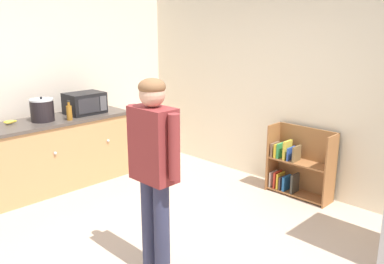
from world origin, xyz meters
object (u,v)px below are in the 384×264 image
(crock_pot, at_px, (42,110))
(kitchen_counter, at_px, (44,156))
(banana_bunch, at_px, (11,122))
(amber_bottle, at_px, (69,112))
(bookshelf, at_px, (298,166))
(blue_cup, at_px, (104,106))
(standing_person, at_px, (154,162))
(microwave, at_px, (85,103))

(crock_pot, bearing_deg, kitchen_counter, -109.91)
(banana_bunch, xyz_separation_m, amber_bottle, (0.31, 0.60, 0.07))
(bookshelf, height_order, crock_pot, crock_pot)
(crock_pot, distance_m, blue_cup, 0.93)
(banana_bunch, height_order, amber_bottle, amber_bottle)
(standing_person, height_order, crock_pot, standing_person)
(bookshelf, relative_size, crock_pot, 2.80)
(crock_pot, height_order, amber_bottle, crock_pot)
(banana_bunch, xyz_separation_m, blue_cup, (0.05, 1.27, 0.02))
(microwave, xyz_separation_m, banana_bunch, (-0.12, -0.94, -0.11))
(bookshelf, relative_size, amber_bottle, 3.46)
(crock_pot, distance_m, banana_bunch, 0.38)
(banana_bunch, distance_m, blue_cup, 1.27)
(microwave, bearing_deg, amber_bottle, -60.10)
(microwave, height_order, amber_bottle, microwave)
(standing_person, distance_m, banana_bunch, 2.50)
(blue_cup, bearing_deg, crock_pot, -85.90)
(standing_person, distance_m, blue_cup, 2.70)
(kitchen_counter, relative_size, crock_pot, 7.59)
(bookshelf, xyz_separation_m, microwave, (-2.35, -1.50, 0.67))
(standing_person, xyz_separation_m, blue_cup, (-2.44, 1.15, -0.06))
(crock_pot, xyz_separation_m, amber_bottle, (0.19, 0.25, -0.04))
(kitchen_counter, height_order, bookshelf, kitchen_counter)
(microwave, distance_m, crock_pot, 0.59)
(kitchen_counter, height_order, standing_person, standing_person)
(standing_person, xyz_separation_m, microwave, (-2.38, 0.82, 0.04))
(bookshelf, relative_size, banana_bunch, 5.45)
(banana_bunch, bearing_deg, blue_cup, 87.62)
(standing_person, relative_size, microwave, 3.47)
(microwave, xyz_separation_m, crock_pot, (0.00, -0.59, -0.00))
(crock_pot, bearing_deg, banana_bunch, -108.93)
(crock_pot, bearing_deg, blue_cup, 94.10)
(crock_pot, bearing_deg, bookshelf, 41.73)
(standing_person, height_order, banana_bunch, standing_person)
(amber_bottle, bearing_deg, standing_person, -12.47)
(banana_bunch, bearing_deg, amber_bottle, 62.61)
(kitchen_counter, height_order, microwave, microwave)
(amber_bottle, bearing_deg, bookshelf, 40.48)
(crock_pot, height_order, banana_bunch, crock_pot)
(kitchen_counter, relative_size, blue_cup, 24.23)
(banana_bunch, distance_m, amber_bottle, 0.68)
(blue_cup, bearing_deg, microwave, -79.27)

